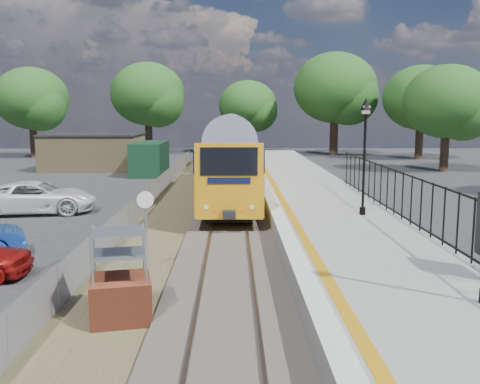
{
  "coord_description": "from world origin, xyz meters",
  "views": [
    {
      "loc": [
        0.16,
        -14.81,
        4.9
      ],
      "look_at": [
        0.41,
        4.76,
        2.0
      ],
      "focal_mm": 40.0,
      "sensor_mm": 36.0,
      "label": 1
    }
  ],
  "objects_px": {
    "victorian_lamp_north": "(365,129)",
    "speed_sign": "(146,219)",
    "train": "(231,147)",
    "brick_plinth": "(120,278)",
    "car_white": "(37,197)"
  },
  "relations": [
    {
      "from": "victorian_lamp_north",
      "to": "speed_sign",
      "type": "relative_size",
      "value": 1.8
    },
    {
      "from": "victorian_lamp_north",
      "to": "train",
      "type": "distance_m",
      "value": 21.13
    },
    {
      "from": "brick_plinth",
      "to": "speed_sign",
      "type": "height_order",
      "value": "speed_sign"
    },
    {
      "from": "train",
      "to": "brick_plinth",
      "type": "height_order",
      "value": "train"
    },
    {
      "from": "brick_plinth",
      "to": "victorian_lamp_north",
      "type": "bearing_deg",
      "value": 48.09
    },
    {
      "from": "victorian_lamp_north",
      "to": "car_white",
      "type": "height_order",
      "value": "victorian_lamp_north"
    },
    {
      "from": "brick_plinth",
      "to": "speed_sign",
      "type": "bearing_deg",
      "value": 90.0
    },
    {
      "from": "victorian_lamp_north",
      "to": "car_white",
      "type": "relative_size",
      "value": 0.81
    },
    {
      "from": "brick_plinth",
      "to": "car_white",
      "type": "bearing_deg",
      "value": 116.71
    },
    {
      "from": "brick_plinth",
      "to": "speed_sign",
      "type": "xyz_separation_m",
      "value": [
        0.0,
        3.87,
        0.64
      ]
    },
    {
      "from": "speed_sign",
      "to": "car_white",
      "type": "height_order",
      "value": "speed_sign"
    },
    {
      "from": "victorian_lamp_north",
      "to": "speed_sign",
      "type": "height_order",
      "value": "victorian_lamp_north"
    },
    {
      "from": "brick_plinth",
      "to": "car_white",
      "type": "distance_m",
      "value": 15.61
    },
    {
      "from": "brick_plinth",
      "to": "speed_sign",
      "type": "distance_m",
      "value": 3.92
    },
    {
      "from": "train",
      "to": "brick_plinth",
      "type": "relative_size",
      "value": 18.24
    }
  ]
}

